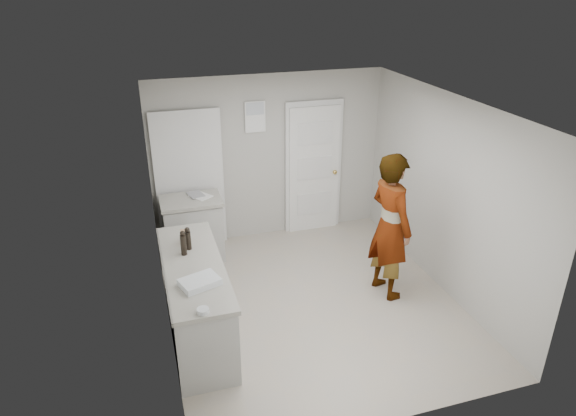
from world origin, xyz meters
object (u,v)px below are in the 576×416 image
object	(u,v)px
egg_bowl	(203,311)
person	(390,226)
cake_mix_box	(186,237)
baking_dish	(200,282)
spice_jar	(187,237)
oil_cruet_b	(183,243)
oil_cruet_a	(188,239)

from	to	relation	value
egg_bowl	person	bearing A→B (deg)	23.27
cake_mix_box	baking_dish	xyz separation A→B (m)	(0.03, -0.91, -0.06)
cake_mix_box	spice_jar	size ratio (longest dim) A/B	2.29
cake_mix_box	spice_jar	distance (m)	0.11
person	oil_cruet_b	size ratio (longest dim) A/B	6.39
person	oil_cruet_a	xyz separation A→B (m)	(-2.44, 0.19, 0.11)
cake_mix_box	person	bearing A→B (deg)	-4.27
oil_cruet_b	baking_dish	world-z (taller)	oil_cruet_b
spice_jar	baking_dish	world-z (taller)	spice_jar
person	oil_cruet_b	world-z (taller)	person
person	oil_cruet_a	world-z (taller)	person
egg_bowl	oil_cruet_b	bearing A→B (deg)	92.01
baking_dish	spice_jar	bearing A→B (deg)	90.11
cake_mix_box	egg_bowl	world-z (taller)	cake_mix_box
egg_bowl	baking_dish	bearing A→B (deg)	85.34
oil_cruet_b	baking_dish	size ratio (longest dim) A/B	0.66
oil_cruet_b	spice_jar	bearing A→B (deg)	77.44
oil_cruet_b	oil_cruet_a	bearing A→B (deg)	60.48
baking_dish	oil_cruet_a	bearing A→B (deg)	91.06
cake_mix_box	egg_bowl	distance (m)	1.39
cake_mix_box	oil_cruet_b	xyz separation A→B (m)	(-0.05, -0.25, 0.05)
oil_cruet_a	oil_cruet_b	distance (m)	0.13
oil_cruet_a	person	bearing A→B (deg)	-4.43
spice_jar	baking_dish	bearing A→B (deg)	-89.89
person	cake_mix_box	world-z (taller)	person
spice_jar	egg_bowl	world-z (taller)	spice_jar
egg_bowl	cake_mix_box	bearing A→B (deg)	89.57
oil_cruet_a	egg_bowl	bearing A→B (deg)	-91.11
spice_jar	oil_cruet_b	xyz separation A→B (m)	(-0.08, -0.34, 0.10)
spice_jar	oil_cruet_b	size ratio (longest dim) A/B	0.26
spice_jar	egg_bowl	bearing A→B (deg)	-91.42
person	baking_dish	size ratio (longest dim) A/B	4.24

